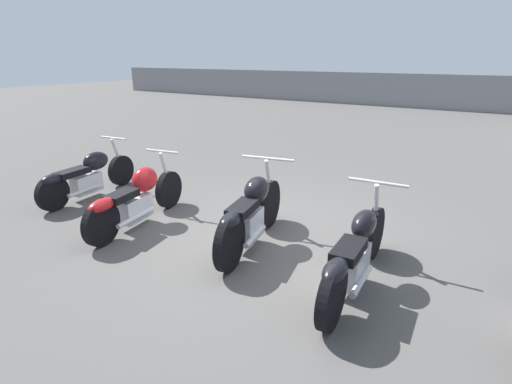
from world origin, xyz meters
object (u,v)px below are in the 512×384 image
at_px(motorcycle_slot_1, 137,198).
at_px(motorcycle_slot_0, 87,175).
at_px(motorcycle_slot_3, 356,254).
at_px(motorcycle_slot_2, 251,213).

bearing_deg(motorcycle_slot_1, motorcycle_slot_0, 157.99).
relative_size(motorcycle_slot_0, motorcycle_slot_3, 0.94).
xyz_separation_m(motorcycle_slot_0, motorcycle_slot_1, (1.63, -0.37, 0.02)).
distance_m(motorcycle_slot_0, motorcycle_slot_3, 4.82).
height_order(motorcycle_slot_2, motorcycle_slot_3, motorcycle_slot_2).
bearing_deg(motorcycle_slot_2, motorcycle_slot_0, 167.87).
relative_size(motorcycle_slot_1, motorcycle_slot_2, 1.03).
bearing_deg(motorcycle_slot_2, motorcycle_slot_3, -21.34).
xyz_separation_m(motorcycle_slot_1, motorcycle_slot_3, (3.19, 0.04, -0.01)).
xyz_separation_m(motorcycle_slot_1, motorcycle_slot_2, (1.74, 0.30, 0.04)).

